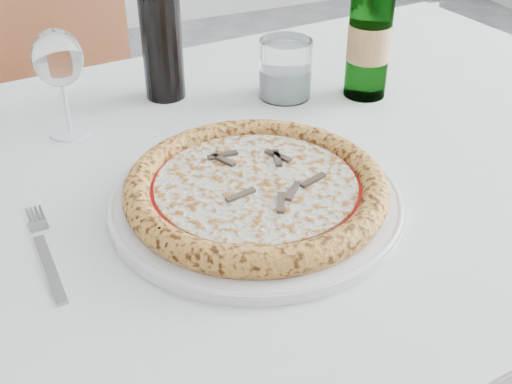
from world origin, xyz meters
The scene contains 9 objects.
dining_table centered at (-0.23, 0.20, 0.67)m, with size 1.57×1.01×0.76m.
chair_far centered at (-0.33, 0.99, 0.53)m, with size 0.50×0.50×0.93m.
plate centered at (-0.23, 0.10, 0.76)m, with size 0.36×0.36×0.02m.
pizza centered at (-0.23, 0.10, 0.78)m, with size 0.32×0.32×0.03m.
fork centered at (-0.48, 0.11, 0.76)m, with size 0.02×0.18×0.00m.
wine_glass centered at (-0.40, 0.39, 0.87)m, with size 0.07×0.07×0.16m.
tumbler centered at (-0.05, 0.38, 0.80)m, with size 0.09×0.09×0.10m.
beer_bottle centered at (0.07, 0.33, 0.86)m, with size 0.07×0.07×0.27m.
wine_bottle centered at (-0.23, 0.46, 0.87)m, with size 0.06×0.06×0.27m.
Camera 1 is at (-0.49, -0.50, 1.21)m, focal length 45.00 mm.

